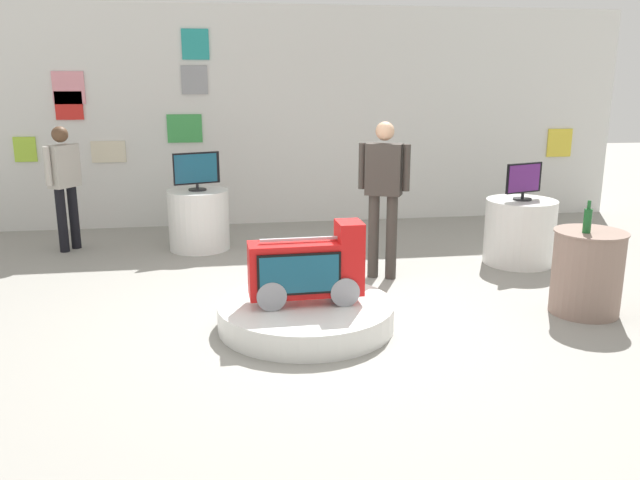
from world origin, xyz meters
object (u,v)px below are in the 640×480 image
object	(u,v)px
tv_on_left_rear	(196,170)
display_pedestal_center_rear	(520,232)
side_table_round	(587,272)
bottle_on_side_table	(588,220)
shopper_browsing_near_truck	(384,188)
display_pedestal_left_rear	(199,220)
main_display_pedestal	(306,315)
tv_on_center_rear	(524,180)
novelty_firetruck_tv	(308,271)
shopper_browsing_rear	(64,179)

from	to	relation	value
tv_on_left_rear	display_pedestal_center_rear	world-z (taller)	tv_on_left_rear
side_table_round	bottle_on_side_table	distance (m)	0.52
shopper_browsing_near_truck	display_pedestal_center_rear	bearing A→B (deg)	10.17
display_pedestal_left_rear	side_table_round	distance (m)	4.68
display_pedestal_left_rear	bottle_on_side_table	xyz separation A→B (m)	(3.57, -2.99, 0.53)
main_display_pedestal	shopper_browsing_near_truck	distance (m)	1.89
main_display_pedestal	tv_on_left_rear	size ratio (longest dim) A/B	2.71
display_pedestal_left_rear	tv_on_left_rear	bearing A→B (deg)	-108.39
bottle_on_side_table	display_pedestal_left_rear	bearing A→B (deg)	140.06
tv_on_center_rear	shopper_browsing_near_truck	size ratio (longest dim) A/B	0.29
novelty_firetruck_tv	tv_on_left_rear	bearing A→B (deg)	109.57
tv_on_left_rear	bottle_on_side_table	bearing A→B (deg)	-39.89
tv_on_center_rear	bottle_on_side_table	world-z (taller)	tv_on_center_rear
side_table_round	shopper_browsing_near_truck	xyz separation A→B (m)	(-1.62, 1.36, 0.61)
tv_on_left_rear	bottle_on_side_table	size ratio (longest dim) A/B	1.93
main_display_pedestal	display_pedestal_center_rear	distance (m)	3.24
tv_on_left_rear	shopper_browsing_rear	size ratio (longest dim) A/B	0.36
tv_on_left_rear	side_table_round	bearing A→B (deg)	-38.80
tv_on_left_rear	shopper_browsing_rear	world-z (taller)	shopper_browsing_rear
main_display_pedestal	tv_on_left_rear	distance (m)	3.19
display_pedestal_left_rear	tv_on_center_rear	distance (m)	4.04
novelty_firetruck_tv	display_pedestal_left_rear	world-z (taller)	novelty_firetruck_tv
tv_on_center_rear	shopper_browsing_rear	xyz separation A→B (m)	(-5.44, 1.46, -0.08)
main_display_pedestal	display_pedestal_left_rear	distance (m)	3.07
tv_on_center_rear	side_table_round	distance (m)	1.78
main_display_pedestal	bottle_on_side_table	world-z (taller)	bottle_on_side_table
display_pedestal_left_rear	side_table_round	world-z (taller)	side_table_round
side_table_round	bottle_on_side_table	bearing A→B (deg)	-148.44
side_table_round	shopper_browsing_rear	distance (m)	6.18
side_table_round	shopper_browsing_rear	world-z (taller)	shopper_browsing_rear
novelty_firetruck_tv	shopper_browsing_rear	world-z (taller)	shopper_browsing_rear
tv_on_left_rear	shopper_browsing_near_truck	xyz separation A→B (m)	(2.03, -1.57, -0.02)
display_pedestal_center_rear	novelty_firetruck_tv	bearing A→B (deg)	-149.36
display_pedestal_left_rear	tv_on_center_rear	world-z (taller)	tv_on_center_rear
tv_on_center_rear	shopper_browsing_rear	world-z (taller)	shopper_browsing_rear
novelty_firetruck_tv	display_pedestal_left_rear	bearing A→B (deg)	109.52
tv_on_left_rear	display_pedestal_center_rear	xyz separation A→B (m)	(3.79, -1.26, -0.64)
main_display_pedestal	novelty_firetruck_tv	bearing A→B (deg)	-18.14
display_pedestal_center_rear	tv_on_left_rear	bearing A→B (deg)	161.68
novelty_firetruck_tv	shopper_browsing_near_truck	world-z (taller)	shopper_browsing_near_truck
display_pedestal_left_rear	shopper_browsing_near_truck	size ratio (longest dim) A/B	0.45
shopper_browsing_near_truck	novelty_firetruck_tv	bearing A→B (deg)	-127.25
novelty_firetruck_tv	main_display_pedestal	bearing A→B (deg)	161.86
display_pedestal_center_rear	side_table_round	xyz separation A→B (m)	(-0.14, -1.68, 0.02)
display_pedestal_center_rear	shopper_browsing_rear	world-z (taller)	shopper_browsing_rear
display_pedestal_left_rear	bottle_on_side_table	bearing A→B (deg)	-39.94
novelty_firetruck_tv	bottle_on_side_table	world-z (taller)	bottle_on_side_table
novelty_firetruck_tv	tv_on_center_rear	bearing A→B (deg)	30.59
main_display_pedestal	shopper_browsing_rear	bearing A→B (deg)	130.80
shopper_browsing_rear	display_pedestal_left_rear	bearing A→B (deg)	-6.70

